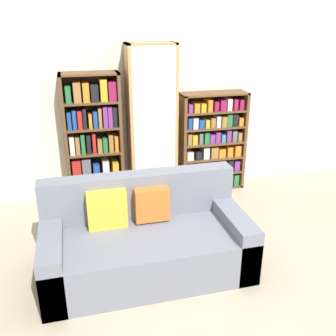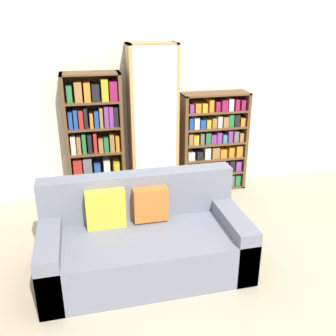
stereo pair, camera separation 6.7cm
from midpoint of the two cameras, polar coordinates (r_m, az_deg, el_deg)
ground_plane at (r=3.51m, az=7.63°, el=-17.82°), size 16.00×16.00×0.00m
wall_back at (r=4.98m, az=-1.55°, el=11.64°), size 6.02×0.06×2.70m
couch at (r=3.57m, az=-4.03°, el=-11.02°), size 1.87×0.91×0.86m
bookshelf_left at (r=4.79m, az=-11.70°, el=4.22°), size 0.70×0.32×1.64m
display_cabinet at (r=4.82m, az=-2.90°, el=6.71°), size 0.60×0.36×1.97m
bookshelf_right at (r=5.15m, az=6.38°, el=3.77°), size 0.89×0.32×1.34m
wine_bottle at (r=4.45m, az=5.09°, el=-5.86°), size 0.09×0.09×0.40m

